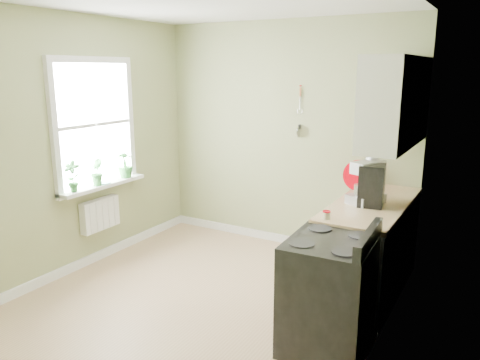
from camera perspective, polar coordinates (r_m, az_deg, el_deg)
The scene contains 20 objects.
floor at distance 4.58m, azimuth -4.75°, elevation -14.63°, with size 3.20×3.60×0.02m, color tan.
wall_back at distance 5.68m, azimuth 5.46°, elevation 5.34°, with size 3.20×0.02×2.70m, color #959C6A.
wall_left at distance 5.21m, azimuth -19.82°, elevation 3.88°, with size 0.02×3.60×2.70m, color #959C6A.
wall_right at distance 3.48m, azimuth 17.18°, elevation -0.34°, with size 0.02×3.60×2.70m, color #959C6A.
base_cabinets at distance 4.75m, azimuth 15.54°, elevation -8.17°, with size 0.60×1.60×0.87m, color silver.
countertop at distance 4.60m, azimuth 15.77°, elevation -2.87°, with size 0.64×1.60×0.04m, color tan.
upper_cabinets at distance 4.51m, azimuth 18.55°, elevation 9.03°, with size 0.35×1.40×0.80m, color silver.
window at distance 5.36m, azimuth -17.35°, elevation 6.47°, with size 0.06×1.14×1.44m.
window_sill at distance 5.42m, azimuth -16.34°, elevation -0.60°, with size 0.18×1.14×0.04m, color white.
radiator at distance 5.49m, azimuth -16.71°, elevation -4.01°, with size 0.12×0.50×0.35m, color white.
wall_utensils at distance 5.55m, azimuth 7.27°, elevation 7.33°, with size 0.02×0.14×0.58m.
stove at distance 3.78m, azimuth 10.83°, elevation -13.40°, with size 0.67×0.75×1.01m.
stand_mixer at distance 4.53m, azimuth 15.24°, elevation -0.38°, with size 0.34×0.41×0.44m.
kettle at distance 5.31m, azimuth 15.31°, elevation 0.62°, with size 0.20×0.12×0.20m.
coffee_maker at distance 4.44m, azimuth 15.70°, elevation -0.76°, with size 0.26×0.27×0.38m.
red_tray at distance 4.96m, azimuth 14.28°, elevation 0.53°, with size 0.32×0.32×0.02m, color #AB000B.
jar at distance 4.00m, azimuth 10.49°, elevation -4.19°, with size 0.07×0.07×0.07m.
plant_a at distance 5.10m, azimuth -19.80°, elevation 0.44°, with size 0.18×0.12×0.33m, color #2A692C.
plant_b at distance 5.31m, azimuth -17.10°, elevation 0.93°, with size 0.16×0.13×0.29m, color #2A692C.
plant_c at distance 5.61m, azimuth -13.84°, elevation 1.84°, with size 0.17×0.17×0.31m, color #2A692C.
Camera 1 is at (2.33, -3.31, 2.14)m, focal length 35.00 mm.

